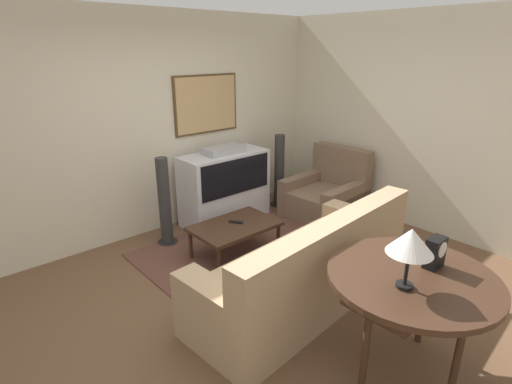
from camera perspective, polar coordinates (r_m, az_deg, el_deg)
name	(u,v)px	position (r m, az deg, el deg)	size (l,w,h in m)	color
ground_plane	(266,298)	(3.95, 1.40, -14.96)	(12.00, 12.00, 0.00)	brown
wall_back	(149,126)	(5.09, -15.07, 9.03)	(12.00, 0.10, 2.70)	beige
wall_right	(421,125)	(5.47, 22.47, 8.89)	(0.06, 12.00, 2.70)	beige
area_rug	(242,252)	(4.72, -1.98, -8.55)	(2.18, 1.73, 0.01)	brown
tv	(225,187)	(5.40, -4.48, 0.79)	(1.20, 0.52, 1.04)	silver
couch	(307,272)	(3.76, 7.27, -11.27)	(2.33, 1.02, 0.92)	tan
armchair	(326,196)	(5.72, 10.00, -0.54)	(1.01, 0.95, 0.94)	brown
coffee_table	(235,228)	(4.51, -3.02, -5.11)	(0.95, 0.63, 0.39)	#3D2619
console_table	(412,284)	(2.99, 21.41, -12.12)	(1.15, 1.15, 0.81)	#3D2619
table_lamp	(411,242)	(2.65, 21.22, -6.71)	(0.29, 0.29, 0.41)	black
mantel_clock	(435,253)	(3.06, 24.22, -7.89)	(0.16, 0.10, 0.22)	black
remote	(236,222)	(4.53, -2.90, -4.30)	(0.12, 0.16, 0.02)	black
speaker_tower_left	(165,204)	(4.85, -12.90, -1.67)	(0.25, 0.25, 1.08)	black
speaker_tower_right	(279,173)	(5.93, 3.33, 2.80)	(0.25, 0.25, 1.08)	black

